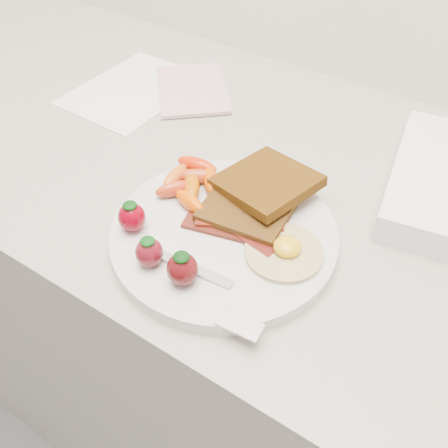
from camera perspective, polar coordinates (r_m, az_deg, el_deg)
The scene contains 11 objects.
counter at distance 1.04m, azimuth 3.13°, elevation -13.64°, with size 2.00×0.60×0.90m, color gray.
plate at distance 0.60m, azimuth 0.00°, elevation -1.30°, with size 0.27×0.27×0.02m, color silver.
toast_lower at distance 0.61m, azimuth 2.91°, elevation 2.07°, with size 0.10×0.10×0.01m, color black.
toast_upper at distance 0.62m, azimuth 4.90°, elevation 4.78°, with size 0.11×0.11×0.01m, color #392307.
fried_egg at distance 0.56m, azimuth 6.96°, elevation -3.04°, with size 0.10×0.10×0.02m.
bacon_strips at distance 0.59m, azimuth 1.34°, elevation -0.28°, with size 0.12×0.08×0.01m.
baby_carrots at distance 0.64m, azimuth -3.74°, elevation 4.92°, with size 0.09×0.09×0.02m.
strawberries at distance 0.55m, azimuth -7.87°, elevation -2.47°, with size 0.13×0.06×0.04m.
fork at distance 0.53m, azimuth -1.78°, elevation -7.59°, with size 0.17×0.06×0.00m.
paper_sheet at distance 0.90m, azimuth -10.29°, elevation 14.86°, with size 0.17×0.22×0.00m, color white.
notepad at distance 0.88m, azimuth -3.64°, elevation 15.14°, with size 0.11×0.17×0.01m, color #D39FA8.
Camera 1 is at (0.25, 1.21, 1.34)m, focal length 40.00 mm.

